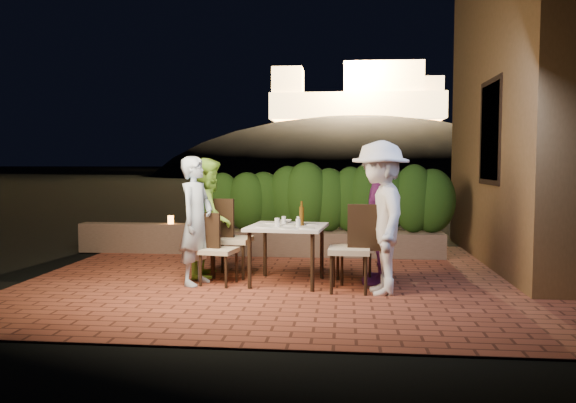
# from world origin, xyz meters

# --- Properties ---
(ground) EXTENTS (400.00, 400.00, 0.00)m
(ground) POSITION_xyz_m (0.00, 0.00, -0.02)
(ground) COLOR black
(ground) RESTS_ON ground
(terrace_floor) EXTENTS (7.00, 6.00, 0.15)m
(terrace_floor) POSITION_xyz_m (0.00, 0.50, -0.07)
(terrace_floor) COLOR brown
(terrace_floor) RESTS_ON ground
(building_wall) EXTENTS (1.60, 5.00, 5.00)m
(building_wall) POSITION_xyz_m (3.60, 2.00, 2.50)
(building_wall) COLOR brown
(building_wall) RESTS_ON ground
(window_pane) EXTENTS (0.08, 1.00, 1.40)m
(window_pane) POSITION_xyz_m (2.82, 1.50, 2.00)
(window_pane) COLOR black
(window_pane) RESTS_ON building_wall
(window_frame) EXTENTS (0.06, 1.15, 1.55)m
(window_frame) POSITION_xyz_m (2.81, 1.50, 2.00)
(window_frame) COLOR black
(window_frame) RESTS_ON building_wall
(planter) EXTENTS (4.20, 0.55, 0.40)m
(planter) POSITION_xyz_m (0.20, 2.30, 0.20)
(planter) COLOR brown
(planter) RESTS_ON ground
(hedge) EXTENTS (4.00, 0.70, 1.10)m
(hedge) POSITION_xyz_m (0.20, 2.30, 0.95)
(hedge) COLOR #1C3B10
(hedge) RESTS_ON planter
(parapet) EXTENTS (2.20, 0.30, 0.50)m
(parapet) POSITION_xyz_m (-2.80, 2.30, 0.25)
(parapet) COLOR brown
(parapet) RESTS_ON ground
(hill) EXTENTS (52.00, 40.00, 22.00)m
(hill) POSITION_xyz_m (2.00, 60.00, -4.00)
(hill) COLOR black
(hill) RESTS_ON ground
(fortress) EXTENTS (26.00, 8.00, 8.00)m
(fortress) POSITION_xyz_m (2.00, 60.00, 10.50)
(fortress) COLOR #FFCC7A
(fortress) RESTS_ON hill
(dining_table) EXTENTS (1.04, 1.04, 0.75)m
(dining_table) POSITION_xyz_m (-0.06, 0.05, 0.38)
(dining_table) COLOR white
(dining_table) RESTS_ON ground
(plate_nw) EXTENTS (0.21, 0.21, 0.01)m
(plate_nw) POSITION_xyz_m (-0.32, -0.17, 0.76)
(plate_nw) COLOR white
(plate_nw) RESTS_ON dining_table
(plate_sw) EXTENTS (0.23, 0.23, 0.01)m
(plate_sw) POSITION_xyz_m (-0.28, 0.31, 0.76)
(plate_sw) COLOR white
(plate_sw) RESTS_ON dining_table
(plate_ne) EXTENTS (0.22, 0.22, 0.01)m
(plate_ne) POSITION_xyz_m (0.20, -0.23, 0.76)
(plate_ne) COLOR white
(plate_ne) RESTS_ON dining_table
(plate_se) EXTENTS (0.22, 0.22, 0.01)m
(plate_se) POSITION_xyz_m (0.21, 0.22, 0.76)
(plate_se) COLOR white
(plate_se) RESTS_ON dining_table
(plate_centre) EXTENTS (0.25, 0.25, 0.01)m
(plate_centre) POSITION_xyz_m (-0.03, 0.06, 0.76)
(plate_centre) COLOR white
(plate_centre) RESTS_ON dining_table
(plate_front) EXTENTS (0.24, 0.24, 0.01)m
(plate_front) POSITION_xyz_m (-0.01, -0.28, 0.76)
(plate_front) COLOR white
(plate_front) RESTS_ON dining_table
(glass_nw) EXTENTS (0.06, 0.06, 0.11)m
(glass_nw) POSITION_xyz_m (-0.17, -0.09, 0.80)
(glass_nw) COLOR silver
(glass_nw) RESTS_ON dining_table
(glass_sw) EXTENTS (0.06, 0.06, 0.10)m
(glass_sw) POSITION_xyz_m (-0.13, 0.27, 0.80)
(glass_sw) COLOR silver
(glass_sw) RESTS_ON dining_table
(glass_ne) EXTENTS (0.06, 0.06, 0.10)m
(glass_ne) POSITION_xyz_m (0.09, -0.08, 0.80)
(glass_ne) COLOR silver
(glass_ne) RESTS_ON dining_table
(glass_se) EXTENTS (0.06, 0.06, 0.11)m
(glass_se) POSITION_xyz_m (0.09, 0.15, 0.80)
(glass_se) COLOR silver
(glass_se) RESTS_ON dining_table
(beer_bottle) EXTENTS (0.06, 0.06, 0.31)m
(beer_bottle) POSITION_xyz_m (0.12, 0.07, 0.91)
(beer_bottle) COLOR #53350D
(beer_bottle) RESTS_ON dining_table
(bowl) EXTENTS (0.16, 0.16, 0.04)m
(bowl) POSITION_xyz_m (-0.11, 0.40, 0.77)
(bowl) COLOR white
(bowl) RESTS_ON dining_table
(chair_left_front) EXTENTS (0.49, 0.49, 0.91)m
(chair_left_front) POSITION_xyz_m (-0.92, -0.09, 0.46)
(chair_left_front) COLOR black
(chair_left_front) RESTS_ON ground
(chair_left_back) EXTENTS (0.53, 0.53, 1.06)m
(chair_left_back) POSITION_xyz_m (-0.85, 0.42, 0.53)
(chair_left_back) COLOR black
(chair_left_back) RESTS_ON ground
(chair_right_front) EXTENTS (0.51, 0.51, 1.06)m
(chair_right_front) POSITION_xyz_m (0.73, -0.31, 0.53)
(chair_right_front) COLOR black
(chair_right_front) RESTS_ON ground
(chair_right_back) EXTENTS (0.50, 0.50, 0.94)m
(chair_right_back) POSITION_xyz_m (0.79, 0.19, 0.47)
(chair_right_back) COLOR black
(chair_right_back) RESTS_ON ground
(diner_blue) EXTENTS (0.53, 0.68, 1.63)m
(diner_blue) POSITION_xyz_m (-1.20, -0.11, 0.82)
(diner_blue) COLOR #A3BBD2
(diner_blue) RESTS_ON ground
(diner_green) EXTENTS (0.68, 0.84, 1.61)m
(diner_green) POSITION_xyz_m (-1.16, 0.41, 0.81)
(diner_green) COLOR #98DE45
(diner_green) RESTS_ON ground
(diner_white) EXTENTS (0.82, 1.24, 1.81)m
(diner_white) POSITION_xyz_m (1.09, -0.38, 0.90)
(diner_white) COLOR white
(diner_white) RESTS_ON ground
(diner_purple) EXTENTS (0.66, 1.06, 1.69)m
(diner_purple) POSITION_xyz_m (1.13, 0.18, 0.84)
(diner_purple) COLOR #6C246D
(diner_purple) RESTS_ON ground
(parapet_lamp) EXTENTS (0.10, 0.10, 0.14)m
(parapet_lamp) POSITION_xyz_m (-2.30, 2.30, 0.57)
(parapet_lamp) COLOR orange
(parapet_lamp) RESTS_ON parapet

